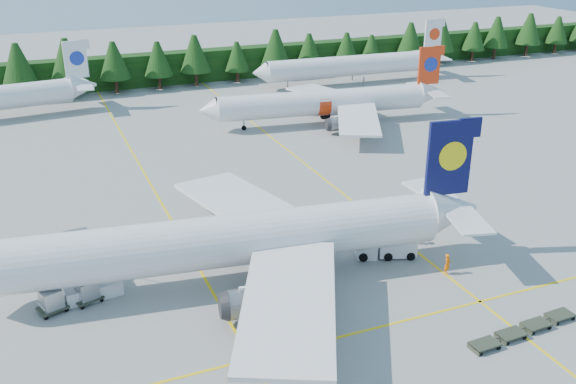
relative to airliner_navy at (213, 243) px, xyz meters
name	(u,v)px	position (x,y,z in m)	size (l,w,h in m)	color
ground	(380,281)	(13.42, -5.10, -3.92)	(320.00, 320.00, 0.00)	gray
taxi_stripe_a	(170,218)	(-0.58, 14.90, -3.92)	(0.25, 120.00, 0.01)	yellow
taxi_stripe_b	(339,190)	(19.42, 14.90, -3.92)	(0.25, 120.00, 0.01)	yellow
taxi_stripe_cross	(418,317)	(13.42, -11.10, -3.92)	(80.00, 0.25, 0.01)	yellow
treeline_hedge	(169,68)	(13.42, 76.90, -0.92)	(220.00, 4.00, 6.00)	black
airliner_navy	(213,243)	(0.00, 0.00, 0.00)	(44.78, 36.63, 13.05)	silver
airliner_red	(318,103)	(28.49, 40.31, -0.56)	(38.37, 31.39, 11.18)	silver
airliner_far_right	(344,66)	(44.56, 63.02, -0.32)	(39.56, 5.53, 11.50)	silver
airstairs	(91,284)	(-10.00, 2.44, -3.03)	(4.82, 6.54, 4.13)	silver
service_truck	(386,243)	(16.26, -1.14, -2.59)	(5.93, 3.76, 2.69)	white
dolly_train	(524,329)	(19.65, -15.95, -3.53)	(10.11, 2.25, 0.12)	#343A2A
uld_pair	(69,295)	(-11.87, 0.95, -2.79)	(5.40, 2.76, 1.68)	#343A2A
crew_a	(447,264)	(19.54, -6.22, -2.94)	(0.72, 0.47, 1.97)	#FF6905
crew_b	(267,343)	(0.78, -10.66, -3.14)	(0.76, 0.59, 1.56)	#EB4E04
crew_c	(414,236)	(20.03, -0.12, -3.09)	(0.69, 0.47, 1.67)	#FF5A05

